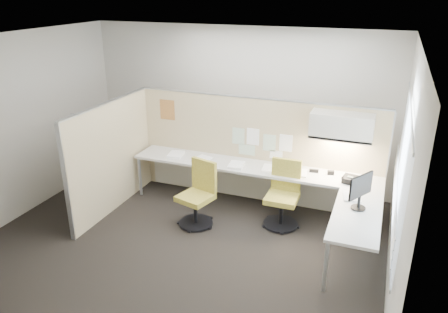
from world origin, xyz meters
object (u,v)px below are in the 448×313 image
at_px(chair_right, 283,196).
at_px(phone, 350,180).
at_px(chair_left, 198,196).
at_px(desk, 270,180).
at_px(monitor, 360,190).

distance_m(chair_right, phone, 1.00).
height_order(chair_left, phone, chair_left).
relative_size(desk, monitor, 8.45).
bearing_deg(phone, chair_right, -153.10).
height_order(desk, chair_left, chair_left).
relative_size(chair_left, phone, 4.07).
xyz_separation_m(chair_right, phone, (0.91, 0.25, 0.32)).
distance_m(monitor, phone, 0.83).
bearing_deg(phone, monitor, -64.80).
bearing_deg(chair_right, monitor, -25.65).
relative_size(chair_left, chair_right, 0.99).
height_order(chair_left, chair_right, chair_right).
xyz_separation_m(chair_left, chair_right, (1.20, 0.43, 0.01)).
relative_size(desk, chair_right, 4.01).
bearing_deg(chair_left, desk, 49.66).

